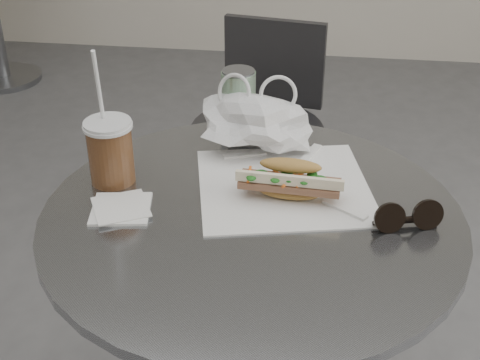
# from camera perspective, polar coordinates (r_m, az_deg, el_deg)

# --- Properties ---
(cafe_table) EXTENTS (0.76, 0.76, 0.74)m
(cafe_table) POSITION_cam_1_polar(r_m,az_deg,el_deg) (1.37, 0.92, -12.41)
(cafe_table) COLOR slate
(cafe_table) RESTS_ON ground
(chair_far) EXTENTS (0.41, 0.43, 0.77)m
(chair_far) POSITION_cam_1_polar(r_m,az_deg,el_deg) (2.15, 1.74, 1.47)
(chair_far) COLOR #303032
(chair_far) RESTS_ON ground
(sandwich_paper) EXTENTS (0.38, 0.36, 0.00)m
(sandwich_paper) POSITION_cam_1_polar(r_m,az_deg,el_deg) (1.27, 3.76, -0.53)
(sandwich_paper) COLOR white
(sandwich_paper) RESTS_ON cafe_table
(banh_mi) EXTENTS (0.23, 0.10, 0.08)m
(banh_mi) POSITION_cam_1_polar(r_m,az_deg,el_deg) (1.22, 4.27, 0.01)
(banh_mi) COLOR #C18749
(banh_mi) RESTS_ON sandwich_paper
(iced_coffee) EXTENTS (0.09, 0.09, 0.27)m
(iced_coffee) POSITION_cam_1_polar(r_m,az_deg,el_deg) (1.28, -11.01, 2.49)
(iced_coffee) COLOR brown
(iced_coffee) RESTS_ON cafe_table
(sunglasses) EXTENTS (0.12, 0.06, 0.06)m
(sunglasses) POSITION_cam_1_polar(r_m,az_deg,el_deg) (1.18, 14.13, -3.16)
(sunglasses) COLOR black
(sunglasses) RESTS_ON cafe_table
(plastic_bag) EXTENTS (0.24, 0.20, 0.11)m
(plastic_bag) POSITION_cam_1_polar(r_m,az_deg,el_deg) (1.38, 1.26, 4.84)
(plastic_bag) COLOR white
(plastic_bag) RESTS_ON cafe_table
(napkin_stack) EXTENTS (0.13, 0.13, 0.01)m
(napkin_stack) POSITION_cam_1_polar(r_m,az_deg,el_deg) (1.22, -10.13, -2.39)
(napkin_stack) COLOR white
(napkin_stack) RESTS_ON cafe_table
(drink_can) EXTENTS (0.07, 0.07, 0.14)m
(drink_can) POSITION_cam_1_polar(r_m,az_deg,el_deg) (1.45, -0.13, 6.74)
(drink_can) COLOR #579660
(drink_can) RESTS_ON cafe_table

